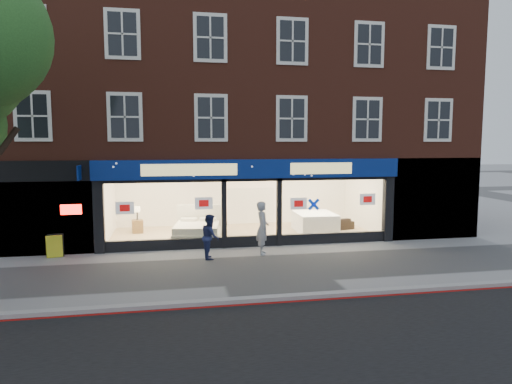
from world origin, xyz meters
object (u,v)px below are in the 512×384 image
object	(u,v)px
mattress_stack	(315,222)
a_board	(55,246)
pedestrian_blue	(210,236)
display_bed	(197,230)
pedestrian_grey	(263,228)
sofa	(334,224)

from	to	relation	value
mattress_stack	a_board	bearing A→B (deg)	-166.76
a_board	pedestrian_blue	world-z (taller)	pedestrian_blue
display_bed	pedestrian_grey	world-z (taller)	pedestrian_grey
sofa	display_bed	bearing A→B (deg)	-4.23
pedestrian_blue	pedestrian_grey	bearing A→B (deg)	-81.46
sofa	pedestrian_blue	size ratio (longest dim) A/B	1.12
pedestrian_grey	pedestrian_blue	bearing A→B (deg)	104.50
sofa	a_board	distance (m)	11.27
sofa	pedestrian_grey	distance (m)	5.22
a_board	pedestrian_grey	size ratio (longest dim) A/B	0.43
sofa	a_board	xyz separation A→B (m)	(-10.97, -2.59, 0.05)
display_bed	pedestrian_grey	bearing A→B (deg)	-41.06
display_bed	mattress_stack	size ratio (longest dim) A/B	1.17
mattress_stack	sofa	bearing A→B (deg)	13.93
a_board	pedestrian_grey	bearing A→B (deg)	-18.00
pedestrian_blue	a_board	bearing A→B (deg)	77.60
pedestrian_grey	pedestrian_blue	size ratio (longest dim) A/B	1.23
mattress_stack	pedestrian_grey	xyz separation A→B (m)	(-2.94, -3.16, 0.44)
mattress_stack	pedestrian_grey	distance (m)	4.34
a_board	sofa	bearing A→B (deg)	1.81
pedestrian_grey	sofa	bearing A→B (deg)	-43.49
display_bed	sofa	distance (m)	6.12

